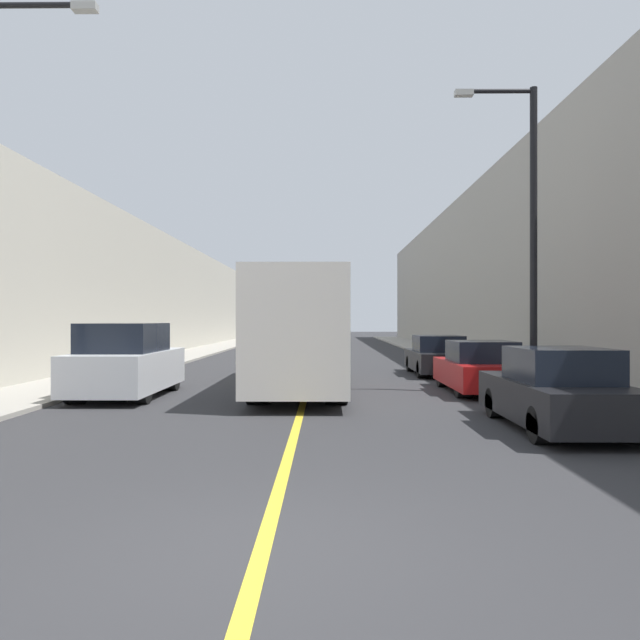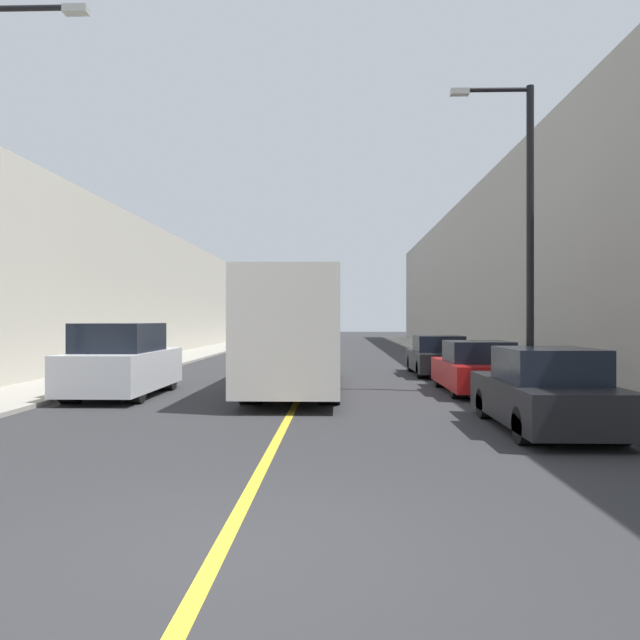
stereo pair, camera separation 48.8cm
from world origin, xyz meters
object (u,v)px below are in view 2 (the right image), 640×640
bus (299,330)px  parked_suv_left (122,363)px  street_lamp_right (524,220)px  car_right_far (438,357)px  car_right_near (545,393)px  car_right_mid (477,369)px

bus → parked_suv_left: bus is taller
bus → street_lamp_right: bearing=-9.7°
car_right_far → street_lamp_right: street_lamp_right is taller
bus → car_right_near: bus is taller
parked_suv_left → car_right_near: parked_suv_left is taller
car_right_near → car_right_mid: size_ratio=1.02×
bus → street_lamp_right: street_lamp_right is taller
bus → parked_suv_left: 4.99m
car_right_mid → car_right_far: size_ratio=0.96×
car_right_near → bus: bearing=127.0°
car_right_mid → car_right_far: bearing=92.1°
bus → car_right_far: bearing=45.7°
parked_suv_left → car_right_near: size_ratio=1.06×
bus → car_right_near: bearing=-53.0°
car_right_near → street_lamp_right: size_ratio=0.53×
parked_suv_left → street_lamp_right: (10.77, 0.74, 3.85)m
car_right_mid → street_lamp_right: (1.20, -0.39, 4.09)m
car_right_mid → bus: bearing=172.3°
parked_suv_left → street_lamp_right: 11.46m
car_right_mid → car_right_near: bearing=-90.4°
bus → car_right_far: bus is taller
parked_suv_left → car_right_mid: bearing=6.7°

